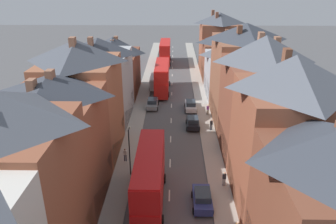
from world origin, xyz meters
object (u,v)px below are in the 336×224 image
(double_decker_bus_far_approaching, at_px, (165,52))
(car_mid_white, at_px, (193,122))
(pedestrian_far_left, at_px, (211,124))
(double_decker_bus_mid_street, at_px, (162,77))
(street_lamp, at_px, (130,149))
(pedestrian_mid_left, at_px, (224,178))
(delivery_van, at_px, (156,82))
(double_decker_bus_lead, at_px, (150,178))
(car_near_silver, at_px, (191,105))
(car_parked_right_a, at_px, (202,198))
(car_mid_black, at_px, (152,103))
(pedestrian_mid_right, at_px, (125,154))
(pedestrian_far_right, at_px, (208,109))

(double_decker_bus_far_approaching, distance_m, car_mid_white, 36.97)
(car_mid_white, distance_m, pedestrian_far_left, 2.74)
(double_decker_bus_mid_street, relative_size, street_lamp, 1.96)
(street_lamp, bearing_deg, pedestrian_mid_left, -11.54)
(delivery_van, height_order, pedestrian_far_left, delivery_van)
(double_decker_bus_lead, xyz_separation_m, double_decker_bus_far_approaching, (0.00, 53.44, 0.00))
(double_decker_bus_far_approaching, bearing_deg, double_decker_bus_mid_street, -90.00)
(car_near_silver, xyz_separation_m, street_lamp, (-7.35, -18.73, 2.44))
(double_decker_bus_mid_street, distance_m, car_mid_white, 16.30)
(car_parked_right_a, relative_size, car_mid_white, 1.01)
(double_decker_bus_lead, bearing_deg, car_parked_right_a, -3.71)
(car_mid_black, xyz_separation_m, delivery_van, (-0.00, 9.87, 0.53))
(car_parked_right_a, distance_m, pedestrian_far_left, 16.27)
(car_parked_right_a, bearing_deg, car_mid_black, 104.18)
(double_decker_bus_far_approaching, bearing_deg, car_parked_right_a, -84.78)
(car_parked_right_a, xyz_separation_m, car_mid_black, (-6.20, 24.54, -0.02))
(car_near_silver, distance_m, car_mid_white, 6.60)
(double_decker_bus_far_approaching, relative_size, pedestrian_mid_left, 6.71)
(car_mid_white, relative_size, pedestrian_mid_left, 2.39)
(double_decker_bus_far_approaching, distance_m, pedestrian_mid_right, 46.25)
(pedestrian_mid_left, bearing_deg, double_decker_bus_far_approaching, 98.26)
(double_decker_bus_far_approaching, height_order, pedestrian_mid_left, double_decker_bus_far_approaching)
(car_near_silver, height_order, car_parked_right_a, car_parked_right_a)
(car_mid_black, distance_m, pedestrian_mid_right, 17.01)
(pedestrian_far_left, bearing_deg, pedestrian_mid_right, -142.03)
(double_decker_bus_far_approaching, relative_size, street_lamp, 1.96)
(delivery_van, bearing_deg, street_lamp, -92.24)
(car_mid_black, xyz_separation_m, pedestrian_far_left, (8.70, -8.46, 0.23))
(delivery_van, xyz_separation_m, pedestrian_far_left, (8.70, -18.34, -0.30))
(double_decker_bus_lead, relative_size, delivery_van, 2.08)
(car_parked_right_a, xyz_separation_m, car_mid_white, (0.00, 17.17, -0.02))
(double_decker_bus_lead, bearing_deg, pedestrian_mid_left, 20.27)
(car_parked_right_a, relative_size, pedestrian_mid_left, 2.41)
(pedestrian_mid_left, relative_size, pedestrian_mid_right, 1.00)
(car_mid_white, xyz_separation_m, pedestrian_mid_left, (2.45, -14.13, 0.23))
(pedestrian_mid_left, relative_size, pedestrian_far_right, 1.00)
(delivery_van, distance_m, street_lamp, 29.45)
(delivery_van, xyz_separation_m, pedestrian_mid_left, (8.65, -31.37, -0.30))
(delivery_van, relative_size, street_lamp, 0.95)
(double_decker_bus_far_approaching, xyz_separation_m, pedestrian_far_right, (7.43, -32.19, -1.78))
(double_decker_bus_lead, height_order, double_decker_bus_far_approaching, same)
(double_decker_bus_lead, relative_size, pedestrian_far_right, 6.71)
(car_near_silver, xyz_separation_m, pedestrian_far_left, (2.50, -7.69, 0.24))
(car_near_silver, xyz_separation_m, car_parked_right_a, (0.00, -23.76, 0.03))
(street_lamp, bearing_deg, car_parked_right_a, -34.43)
(pedestrian_far_right, xyz_separation_m, street_lamp, (-9.87, -16.53, 2.21))
(double_decker_bus_mid_street, xyz_separation_m, double_decker_bus_far_approaching, (0.00, 21.18, 0.00))
(car_near_silver, distance_m, delivery_van, 12.33)
(car_mid_white, bearing_deg, pedestrian_mid_right, -131.07)
(double_decker_bus_far_approaching, distance_m, pedestrian_far_left, 38.44)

